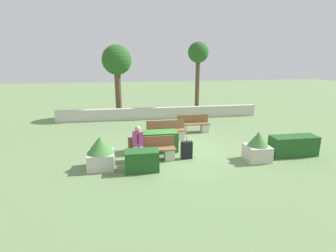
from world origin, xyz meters
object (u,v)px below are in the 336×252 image
person_seated_man (138,143)px  tree_center_left (198,56)px  planter_corner_left (101,152)px  planter_corner_right (258,147)px  suitcase (187,150)px  bench_right_side (193,126)px  bench_left_side (166,133)px  tree_leftmost (117,62)px  bench_front (152,152)px

person_seated_man → tree_center_left: size_ratio=0.29×
planter_corner_left → tree_center_left: size_ratio=0.25×
planter_corner_right → suitcase: bearing=166.6°
person_seated_man → bench_right_side: bearing=49.7°
bench_left_side → bench_right_side: bearing=37.9°
planter_corner_left → tree_leftmost: size_ratio=0.26×
bench_left_side → planter_corner_left: size_ratio=1.56×
planter_corner_right → tree_leftmost: size_ratio=0.25×
person_seated_man → planter_corner_left: 1.32m
tree_center_left → person_seated_man: bearing=-119.1°
tree_center_left → bench_left_side: bearing=-119.1°
bench_left_side → tree_center_left: 6.78m
bench_left_side → suitcase: (0.41, -2.42, 0.00)m
planter_corner_right → suitcase: planter_corner_right is taller
planter_corner_right → bench_front: bearing=170.3°
bench_left_side → person_seated_man: person_seated_man is taller
person_seated_man → planter_corner_left: person_seated_man is taller
tree_leftmost → person_seated_man: bearing=-84.0°
tree_center_left → bench_right_side: bearing=-107.4°
person_seated_man → planter_corner_left: size_ratio=1.18×
bench_front → planter_corner_right: planter_corner_right is taller
planter_corner_left → suitcase: planter_corner_left is taller
tree_leftmost → bench_right_side: bearing=-48.4°
bench_right_side → suitcase: bearing=-116.9°
planter_corner_right → tree_leftmost: 10.07m
person_seated_man → suitcase: (1.79, 0.09, -0.40)m
bench_right_side → tree_center_left: 5.53m
suitcase → tree_leftmost: tree_leftmost is taller
planter_corner_left → planter_corner_right: 5.59m
bench_front → tree_leftmost: 8.24m
planter_corner_left → bench_right_side: bearing=41.8°
person_seated_man → tree_leftmost: (-0.81, 7.69, 2.63)m
bench_front → tree_leftmost: tree_leftmost is taller
person_seated_man → tree_center_left: tree_center_left is taller
person_seated_man → tree_leftmost: 8.17m
bench_right_side → suitcase: 3.57m
person_seated_man → planter_corner_right: person_seated_man is taller
person_seated_man → suitcase: 1.84m
bench_front → tree_leftmost: bearing=99.9°
bench_right_side → planter_corner_right: planter_corner_right is taller
planter_corner_left → tree_center_left: 10.17m
bench_front → tree_center_left: 9.04m
bench_left_side → person_seated_man: size_ratio=1.33×
bench_left_side → person_seated_man: (-1.39, -2.51, 0.41)m
suitcase → tree_center_left: (2.46, 7.55, 3.38)m
bench_right_side → planter_corner_right: (1.36, -3.98, 0.20)m
tree_leftmost → bench_left_side: bearing=-67.0°
bench_left_side → planter_corner_left: planter_corner_left is taller
bench_left_side → tree_center_left: size_ratio=0.38×
planter_corner_right → tree_center_left: (-0.06, 8.15, 3.20)m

